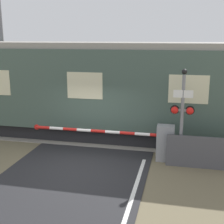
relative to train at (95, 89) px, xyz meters
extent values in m
plane|color=#6B6047|center=(0.44, -3.42, -2.07)|extent=(80.00, 80.00, 0.00)
cube|color=gray|center=(0.44, 0.00, -2.05)|extent=(36.00, 3.20, 0.03)
cube|color=#595451|center=(0.44, -0.72, -1.99)|extent=(36.00, 0.08, 0.10)
cube|color=#595451|center=(0.44, 0.72, -1.99)|extent=(36.00, 0.08, 0.10)
cube|color=black|center=(0.00, 0.00, -1.77)|extent=(12.99, 2.43, 0.60)
cube|color=#42564C|center=(0.00, 0.00, 0.13)|extent=(14.12, 2.86, 3.21)
cube|color=gray|center=(0.00, 0.00, 1.86)|extent=(13.84, 2.63, 0.24)
cube|color=beige|center=(3.88, -1.44, 0.37)|extent=(1.41, 0.02, 1.03)
cube|color=beige|center=(0.00, -1.44, 0.37)|extent=(1.41, 0.02, 1.03)
cube|color=gray|center=(3.18, -2.25, -1.43)|extent=(0.60, 0.44, 1.28)
cylinder|color=gray|center=(3.18, -2.25, -1.16)|extent=(0.16, 0.16, 0.18)
cylinder|color=red|center=(2.91, -2.25, -1.16)|extent=(0.54, 0.11, 0.11)
cylinder|color=white|center=(2.37, -2.25, -1.16)|extent=(0.54, 0.11, 0.11)
cylinder|color=red|center=(1.82, -2.25, -1.16)|extent=(0.54, 0.11, 0.11)
cylinder|color=white|center=(1.28, -2.25, -1.16)|extent=(0.54, 0.11, 0.11)
cylinder|color=red|center=(0.74, -2.25, -1.16)|extent=(0.54, 0.11, 0.11)
cylinder|color=white|center=(0.20, -2.25, -1.16)|extent=(0.54, 0.11, 0.11)
cylinder|color=red|center=(-0.34, -2.25, -1.16)|extent=(0.54, 0.11, 0.11)
cylinder|color=white|center=(-0.88, -2.25, -1.16)|extent=(0.54, 0.11, 0.11)
cylinder|color=red|center=(-1.42, -2.25, -1.16)|extent=(0.54, 0.11, 0.11)
cylinder|color=red|center=(-1.69, -2.25, -1.16)|extent=(0.20, 0.02, 0.20)
cylinder|color=gray|center=(3.70, -2.49, -0.53)|extent=(0.11, 0.11, 3.08)
cube|color=gray|center=(3.70, -2.49, -0.16)|extent=(0.61, 0.07, 0.07)
sphere|color=red|center=(3.45, -2.54, -0.16)|extent=(0.24, 0.24, 0.24)
sphere|color=red|center=(3.95, -2.54, -0.16)|extent=(0.24, 0.24, 0.24)
cylinder|color=black|center=(3.45, -2.43, -0.16)|extent=(0.30, 0.06, 0.30)
cylinder|color=black|center=(3.95, -2.43, -0.16)|extent=(0.30, 0.06, 0.30)
cube|color=white|center=(3.70, -2.53, 0.39)|extent=(0.64, 0.02, 0.25)
sphere|color=black|center=(3.70, -2.49, 1.11)|extent=(0.18, 0.18, 0.18)
cylinder|color=slate|center=(-5.75, 2.40, 0.98)|extent=(0.20, 0.20, 6.09)
cube|color=#4C4C51|center=(5.03, -2.70, -1.52)|extent=(3.60, 0.06, 1.10)
camera|label=1|loc=(3.63, -12.78, 2.23)|focal=50.00mm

